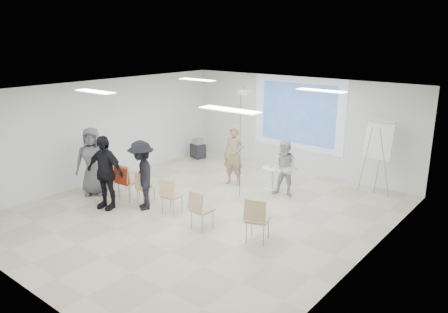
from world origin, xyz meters
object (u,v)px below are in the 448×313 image
Objects in this scene: audience_outer at (92,157)px; flipchart_easel at (379,140)px; player_left at (234,152)px; player_right at (286,166)px; laptop at (146,186)px; av_cart at (198,149)px; chair_far_left at (114,176)px; chair_right_inner at (200,208)px; chair_right_far at (257,217)px; audience_mid at (142,171)px; chair_center at (170,194)px; pedestal_table at (272,177)px; chair_left_inner at (145,185)px; chair_left_mid at (126,179)px; audience_left at (104,167)px.

flipchart_easel is at bearing -5.93° from audience_outer.
player_left is 1.68m from player_right.
flipchart_easel is at bearing -159.59° from laptop.
av_cart is (-2.72, 1.42, -0.66)m from player_left.
chair_far_left is 1.11m from laptop.
av_cart is (-6.23, -0.36, -1.20)m from flipchart_easel.
player_right reaches higher than chair_far_left.
audience_outer is at bearing -175.05° from chair_right_inner.
chair_right_inner is 2.20m from laptop.
audience_mid is (-3.30, -0.25, 0.41)m from chair_right_far.
flipchart_easel reaches higher than chair_center.
audience_mid reaches higher than chair_right_inner.
audience_outer reaches higher than pedestal_table.
av_cart is (-4.39, 1.29, -0.53)m from player_right.
flipchart_easel is (4.14, 4.69, 0.53)m from audience_mid.
player_right is 1.97× the size of chair_left_inner.
chair_left_mid is at bearing -2.89° from laptop.
chair_left_mid is at bearing 173.55° from chair_center.
chair_center is at bearing -123.71° from flipchart_easel.
chair_left_mid is at bearing -129.35° from player_left.
chair_right_inner is 1.38m from chair_right_far.
audience_mid is at bearing -24.67° from chair_far_left.
pedestal_table is 0.74× the size of chair_far_left.
audience_mid reaches higher than chair_left_inner.
audience_left is at bearing -166.05° from chair_right_inner.
chair_far_left is 0.44× the size of audience_outer.
chair_right_inner is at bearing -6.14° from chair_left_mid.
audience_left is (-2.72, -0.51, 0.54)m from chair_right_inner.
pedestal_table is 0.33× the size of flipchart_easel.
flipchart_easel is at bearing 43.85° from chair_center.
chair_right_inner is at bearing -109.17° from player_right.
audience_outer is at bearing 167.44° from chair_left_inner.
audience_mid is at bearing -74.91° from chair_left_inner.
player_right is 0.82× the size of audience_outer.
flipchart_easel reaches higher than pedestal_table.
av_cart reaches higher than pedestal_table.
chair_right_inner is 0.44× the size of audience_outer.
chair_left_inner is (-1.95, -2.96, 0.14)m from pedestal_table.
audience_outer reaches higher than chair_right_far.
laptop is at bearing -53.24° from av_cart.
chair_center reaches higher than av_cart.
chair_far_left is 7.17m from flipchart_easel.
player_right is at bearing -7.33° from audience_outer.
chair_right_far is (1.34, 0.29, 0.05)m from chair_right_inner.
chair_left_inner is at bearing 40.81° from audience_left.
chair_far_left is at bearing -153.87° from player_right.
chair_left_inner is 2.73× the size of laptop.
player_right reaches higher than chair_right_far.
chair_left_inner reaches higher than laptop.
chair_center is 0.43× the size of audience_outer.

